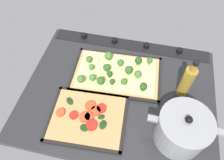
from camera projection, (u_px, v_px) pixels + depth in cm
name	position (u px, v px, depth cm)	size (l,w,h in cm)	color
ground_plane	(119.00, 93.00, 91.17)	(80.39, 62.76, 3.00)	#28282B
stove_control_panel	(130.00, 45.00, 105.19)	(77.18, 7.00, 2.60)	black
baking_tray_front	(117.00, 74.00, 94.72)	(40.62, 26.57, 1.30)	black
broccoli_pizza	(116.00, 72.00, 93.14)	(38.10, 24.04, 5.67)	tan
baking_tray_back	(88.00, 118.00, 82.27)	(31.30, 25.83, 1.30)	black
veggie_pizza_back	(88.00, 117.00, 81.73)	(28.76, 23.29, 1.90)	tan
cooking_pot	(182.00, 130.00, 72.56)	(24.97, 18.13, 16.39)	gray
oil_bottle	(187.00, 82.00, 82.53)	(4.61, 4.61, 20.63)	olive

